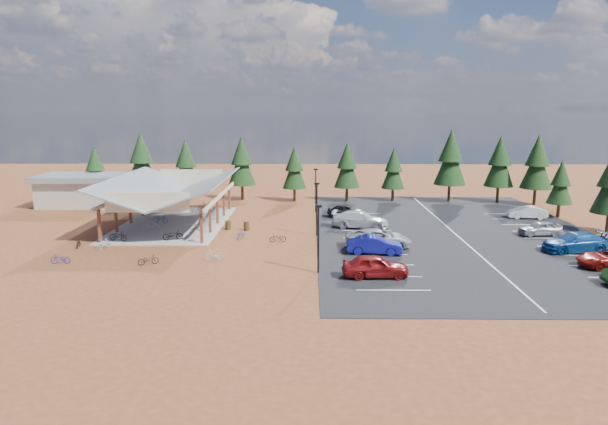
# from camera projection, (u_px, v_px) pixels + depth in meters

# --- Properties ---
(ground) EXTENTS (140.00, 140.00, 0.00)m
(ground) POSITION_uv_depth(u_px,v_px,m) (263.00, 240.00, 50.18)
(ground) COLOR brown
(ground) RESTS_ON ground
(asphalt_lot) EXTENTS (27.00, 44.00, 0.04)m
(asphalt_lot) POSITION_uv_depth(u_px,v_px,m) (454.00, 233.00, 52.89)
(asphalt_lot) COLOR black
(asphalt_lot) RESTS_ON ground
(concrete_pad) EXTENTS (10.60, 18.60, 0.10)m
(concrete_pad) POSITION_uv_depth(u_px,v_px,m) (174.00, 224.00, 57.18)
(concrete_pad) COLOR gray
(concrete_pad) RESTS_ON ground
(bike_pavilion) EXTENTS (11.65, 19.40, 4.97)m
(bike_pavilion) POSITION_uv_depth(u_px,v_px,m) (173.00, 188.00, 56.46)
(bike_pavilion) COLOR brown
(bike_pavilion) RESTS_ON concrete_pad
(outbuilding) EXTENTS (11.00, 7.00, 3.90)m
(outbuilding) POSITION_uv_depth(u_px,v_px,m) (84.00, 190.00, 67.78)
(outbuilding) COLOR #ADA593
(outbuilding) RESTS_ON ground
(lamp_post_0) EXTENTS (0.50, 0.25, 5.14)m
(lamp_post_0) POSITION_uv_depth(u_px,v_px,m) (318.00, 234.00, 39.74)
(lamp_post_0) COLOR black
(lamp_post_0) RESTS_ON ground
(lamp_post_1) EXTENTS (0.50, 0.25, 5.14)m
(lamp_post_1) POSITION_uv_depth(u_px,v_px,m) (317.00, 205.00, 51.52)
(lamp_post_1) COLOR black
(lamp_post_1) RESTS_ON ground
(lamp_post_2) EXTENTS (0.50, 0.25, 5.14)m
(lamp_post_2) POSITION_uv_depth(u_px,v_px,m) (316.00, 187.00, 63.30)
(lamp_post_2) COLOR black
(lamp_post_2) RESTS_ON ground
(trash_bin_0) EXTENTS (0.60, 0.60, 0.90)m
(trash_bin_0) POSITION_uv_depth(u_px,v_px,m) (228.00, 225.00, 54.62)
(trash_bin_0) COLOR #403017
(trash_bin_0) RESTS_ON ground
(trash_bin_1) EXTENTS (0.60, 0.60, 0.90)m
(trash_bin_1) POSITION_uv_depth(u_px,v_px,m) (247.00, 226.00, 54.22)
(trash_bin_1) COLOR #403017
(trash_bin_1) RESTS_ON ground
(pine_0) EXTENTS (3.10, 3.10, 7.23)m
(pine_0) POSITION_uv_depth(u_px,v_px,m) (95.00, 168.00, 70.69)
(pine_0) COLOR #382314
(pine_0) RESTS_ON ground
(pine_1) EXTENTS (3.87, 3.87, 9.02)m
(pine_1) POSITION_uv_depth(u_px,v_px,m) (141.00, 159.00, 70.56)
(pine_1) COLOR #382314
(pine_1) RESTS_ON ground
(pine_2) EXTENTS (3.50, 3.50, 8.16)m
(pine_2) POSITION_uv_depth(u_px,v_px,m) (186.00, 164.00, 70.14)
(pine_2) COLOR #382314
(pine_2) RESTS_ON ground
(pine_3) EXTENTS (3.63, 3.63, 8.47)m
(pine_3) POSITION_uv_depth(u_px,v_px,m) (242.00, 161.00, 71.32)
(pine_3) COLOR #382314
(pine_3) RESTS_ON ground
(pine_4) EXTENTS (3.11, 3.11, 7.24)m
(pine_4) POSITION_uv_depth(u_px,v_px,m) (294.00, 168.00, 70.48)
(pine_4) COLOR #382314
(pine_4) RESTS_ON ground
(pine_5) EXTENTS (3.37, 3.37, 7.85)m
(pine_5) POSITION_uv_depth(u_px,v_px,m) (347.00, 165.00, 70.11)
(pine_5) COLOR #382314
(pine_5) RESTS_ON ground
(pine_6) EXTENTS (3.02, 3.02, 7.04)m
(pine_6) POSITION_uv_depth(u_px,v_px,m) (393.00, 169.00, 70.62)
(pine_6) COLOR #382314
(pine_6) RESTS_ON ground
(pine_7) EXTENTS (4.08, 4.08, 9.50)m
(pine_7) POSITION_uv_depth(u_px,v_px,m) (451.00, 157.00, 69.73)
(pine_7) COLOR #382314
(pine_7) RESTS_ON ground
(pine_8) EXTENTS (3.72, 3.72, 8.67)m
(pine_8) POSITION_uv_depth(u_px,v_px,m) (500.00, 162.00, 69.54)
(pine_8) COLOR #382314
(pine_8) RESTS_ON ground
(pine_12) EXTENTS (2.78, 2.78, 6.47)m
(pine_12) POSITION_uv_depth(u_px,v_px,m) (561.00, 182.00, 60.04)
(pine_12) COLOR #382314
(pine_12) RESTS_ON ground
(pine_13) EXTENTS (3.83, 3.83, 8.92)m
(pine_13) POSITION_uv_depth(u_px,v_px,m) (537.00, 162.00, 67.29)
(pine_13) COLOR #382314
(pine_13) RESTS_ON ground
(bike_0) EXTENTS (1.92, 1.14, 0.95)m
(bike_0) POSITION_uv_depth(u_px,v_px,m) (118.00, 236.00, 49.46)
(bike_0) COLOR black
(bike_0) RESTS_ON concrete_pad
(bike_1) EXTENTS (1.79, 0.72, 1.04)m
(bike_1) POSITION_uv_depth(u_px,v_px,m) (151.00, 225.00, 53.77)
(bike_1) COLOR #95969D
(bike_1) RESTS_ON concrete_pad
(bike_2) EXTENTS (1.68, 0.77, 0.85)m
(bike_2) POSITION_uv_depth(u_px,v_px,m) (161.00, 219.00, 57.30)
(bike_2) COLOR #232D9E
(bike_2) RESTS_ON concrete_pad
(bike_3) EXTENTS (1.77, 0.99, 1.02)m
(bike_3) POSITION_uv_depth(u_px,v_px,m) (171.00, 205.00, 64.76)
(bike_3) COLOR maroon
(bike_3) RESTS_ON concrete_pad
(bike_4) EXTENTS (1.92, 1.13, 0.95)m
(bike_4) POSITION_uv_depth(u_px,v_px,m) (173.00, 235.00, 49.78)
(bike_4) COLOR black
(bike_4) RESTS_ON concrete_pad
(bike_5) EXTENTS (1.64, 0.95, 0.95)m
(bike_5) POSITION_uv_depth(u_px,v_px,m) (202.00, 222.00, 55.61)
(bike_5) COLOR #96999F
(bike_5) RESTS_ON concrete_pad
(bike_6) EXTENTS (1.70, 0.97, 0.85)m
(bike_6) POSITION_uv_depth(u_px,v_px,m) (210.00, 216.00, 58.61)
(bike_6) COLOR navy
(bike_6) RESTS_ON concrete_pad
(bike_7) EXTENTS (1.90, 0.96, 1.10)m
(bike_7) POSITION_uv_depth(u_px,v_px,m) (206.00, 207.00, 63.61)
(bike_7) COLOR maroon
(bike_7) RESTS_ON concrete_pad
(bike_8) EXTENTS (0.87, 1.62, 0.81)m
(bike_8) POSITION_uv_depth(u_px,v_px,m) (79.00, 243.00, 47.42)
(bike_8) COLOR black
(bike_8) RESTS_ON ground
(bike_9) EXTENTS (1.10, 1.74, 1.01)m
(bike_9) POSITION_uv_depth(u_px,v_px,m) (104.00, 244.00, 46.90)
(bike_9) COLOR gray
(bike_9) RESTS_ON ground
(bike_10) EXTENTS (1.54, 0.59, 0.80)m
(bike_10) POSITION_uv_depth(u_px,v_px,m) (60.00, 259.00, 42.56)
(bike_10) COLOR navy
(bike_10) RESTS_ON ground
(bike_12) EXTENTS (1.67, 1.21, 0.83)m
(bike_12) POSITION_uv_depth(u_px,v_px,m) (148.00, 260.00, 42.26)
(bike_12) COLOR black
(bike_12) RESTS_ON ground
(bike_13) EXTENTS (1.56, 0.93, 0.90)m
(bike_13) POSITION_uv_depth(u_px,v_px,m) (214.00, 255.00, 43.51)
(bike_13) COLOR #A1A5A9
(bike_13) RESTS_ON ground
(bike_14) EXTENTS (1.05, 1.61, 0.80)m
(bike_14) POSITION_uv_depth(u_px,v_px,m) (241.00, 235.00, 50.62)
(bike_14) COLOR #2549A1
(bike_14) RESTS_ON ground
(bike_16) EXTENTS (1.59, 0.82, 0.79)m
(bike_16) POSITION_uv_depth(u_px,v_px,m) (278.00, 238.00, 49.47)
(bike_16) COLOR black
(bike_16) RESTS_ON ground
(car_0) EXTENTS (4.86, 2.12, 1.63)m
(car_0) POSITION_uv_depth(u_px,v_px,m) (375.00, 266.00, 39.01)
(car_0) COLOR maroon
(car_0) RESTS_ON asphalt_lot
(car_1) EXTENTS (4.74, 2.06, 1.52)m
(car_1) POSITION_uv_depth(u_px,v_px,m) (375.00, 245.00, 45.26)
(car_1) COLOR navy
(car_1) RESTS_ON asphalt_lot
(car_2) EXTENTS (5.80, 2.76, 1.60)m
(car_2) POSITION_uv_depth(u_px,v_px,m) (378.00, 238.00, 47.37)
(car_2) COLOR #9B9FA3
(car_2) RESTS_ON asphalt_lot
(car_3) EXTENTS (6.10, 3.35, 1.68)m
(car_3) POSITION_uv_depth(u_px,v_px,m) (360.00, 220.00, 55.20)
(car_3) COLOR silver
(car_3) RESTS_ON asphalt_lot
(car_4) EXTENTS (4.24, 2.28, 1.37)m
(car_4) POSITION_uv_depth(u_px,v_px,m) (345.00, 211.00, 60.84)
(car_4) COLOR black
(car_4) RESTS_ON asphalt_lot
(car_7) EXTENTS (5.93, 3.08, 1.64)m
(car_7) POSITION_uv_depth(u_px,v_px,m) (575.00, 242.00, 45.92)
(car_7) COLOR navy
(car_7) RESTS_ON asphalt_lot
(car_8) EXTENTS (4.21, 2.11, 1.38)m
(car_8) POSITION_uv_depth(u_px,v_px,m) (540.00, 228.00, 51.86)
(car_8) COLOR gray
(car_8) RESTS_ON asphalt_lot
(car_9) EXTENTS (4.27, 1.91, 1.36)m
(car_9) POSITION_uv_depth(u_px,v_px,m) (527.00, 212.00, 59.83)
(car_9) COLOR white
(car_9) RESTS_ON asphalt_lot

